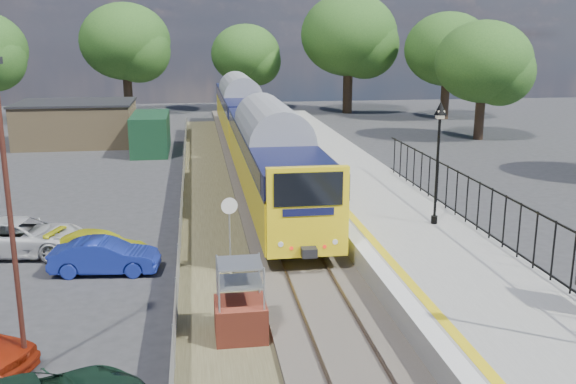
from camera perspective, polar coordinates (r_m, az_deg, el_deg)
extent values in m
plane|color=#2D2D30|center=(18.31, 3.65, -11.55)|extent=(120.00, 120.00, 0.00)
cube|color=#473F38|center=(27.51, -0.64, -2.50)|extent=(3.40, 80.00, 0.20)
cube|color=#4C472D|center=(25.40, -6.54, -4.16)|extent=(2.60, 70.00, 0.06)
cube|color=brown|center=(27.40, -2.13, -2.32)|extent=(0.07, 80.00, 0.14)
cube|color=brown|center=(27.58, 0.85, -2.20)|extent=(0.07, 80.00, 0.14)
cube|color=gray|center=(26.42, 9.02, -2.58)|extent=(5.00, 70.00, 0.90)
cube|color=silver|center=(25.73, 4.27, -1.83)|extent=(0.50, 70.00, 0.01)
cube|color=yellow|center=(25.84, 5.35, -1.79)|extent=(0.30, 70.00, 0.01)
cylinder|color=black|center=(24.80, 12.86, -2.40)|extent=(0.24, 0.24, 0.30)
cylinder|color=black|center=(24.36, 13.10, 1.78)|extent=(0.10, 0.10, 3.70)
cube|color=black|center=(24.04, 13.35, 6.33)|extent=(0.08, 0.08, 0.30)
cube|color=beige|center=(24.02, 13.37, 6.73)|extent=(0.26, 0.26, 0.30)
cone|color=black|center=(24.00, 13.40, 7.27)|extent=(0.44, 0.44, 0.50)
cube|color=black|center=(21.84, 19.42, -0.72)|extent=(0.05, 26.00, 0.05)
cube|color=#937A53|center=(49.32, -18.25, 5.77)|extent=(8.00, 6.00, 3.00)
cube|color=black|center=(49.14, -18.39, 7.55)|extent=(8.20, 6.20, 0.15)
cube|color=#153C20|center=(44.75, -12.10, 5.13)|extent=(2.40, 6.00, 2.60)
cylinder|color=#332319|center=(66.74, -14.01, 8.36)|extent=(0.88, 0.88, 3.85)
ellipsoid|color=#27531B|center=(66.49, -14.28, 12.84)|extent=(8.80, 8.80, 7.48)
cylinder|color=#332319|center=(68.68, -3.72, 8.58)|extent=(0.72, 0.72, 3.15)
ellipsoid|color=#27531B|center=(68.42, -3.78, 12.15)|extent=(7.20, 7.20, 6.12)
cylinder|color=#332319|center=(66.26, 5.32, 8.82)|extent=(0.96, 0.96, 4.20)
ellipsoid|color=#27531B|center=(66.02, 5.43, 13.75)|extent=(9.60, 9.60, 8.16)
cylinder|color=#332319|center=(63.04, 13.76, 7.91)|extent=(0.80, 0.80, 3.50)
ellipsoid|color=#27531B|center=(62.75, 14.01, 12.22)|extent=(8.00, 8.00, 6.80)
cylinder|color=#332319|center=(51.32, 16.64, 6.26)|extent=(0.72, 0.72, 3.15)
ellipsoid|color=#27531B|center=(50.97, 16.98, 11.02)|extent=(7.20, 7.20, 6.12)
cube|color=yellow|center=(30.58, -1.55, 2.23)|extent=(2.80, 20.00, 1.90)
cube|color=#10133B|center=(30.34, -1.56, 4.64)|extent=(2.82, 20.00, 0.90)
cube|color=black|center=(30.34, -1.56, 4.64)|extent=(2.82, 18.00, 0.70)
cube|color=black|center=(30.84, -1.53, 0.09)|extent=(2.00, 18.00, 0.45)
cube|color=yellow|center=(50.84, -4.32, 6.86)|extent=(2.80, 20.00, 1.90)
cube|color=#10133B|center=(50.70, -4.35, 8.32)|extent=(2.82, 20.00, 0.90)
cube|color=black|center=(50.70, -4.35, 8.32)|extent=(2.82, 18.00, 0.70)
cube|color=black|center=(51.00, -4.30, 5.54)|extent=(2.00, 18.00, 0.45)
cube|color=black|center=(20.42, 1.84, 0.24)|extent=(2.24, 0.04, 1.10)
cube|color=#983A26|center=(17.27, -4.23, -11.30)|extent=(1.35, 1.35, 1.03)
cylinder|color=#999EA3|center=(21.25, -5.17, -4.38)|extent=(0.06, 0.06, 2.44)
cylinder|color=silver|center=(20.85, -5.24, -1.24)|extent=(0.54, 0.12, 0.55)
cylinder|color=#482018|center=(15.63, -23.37, -2.97)|extent=(0.12, 0.12, 7.25)
imported|color=navy|center=(22.49, -15.97, -5.52)|extent=(3.68, 1.58, 1.18)
imported|color=yellow|center=(23.79, -16.36, -4.64)|extent=(3.93, 2.54, 1.06)
imported|color=silver|center=(25.35, -22.63, -3.69)|extent=(5.06, 2.82, 1.34)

